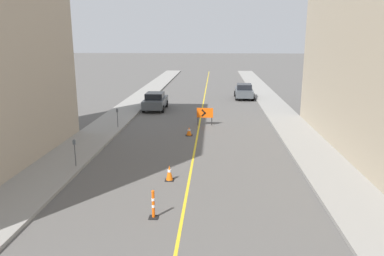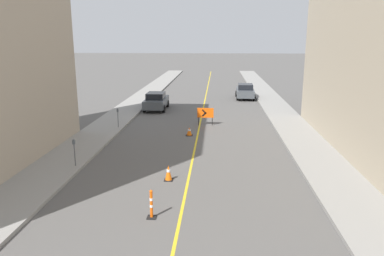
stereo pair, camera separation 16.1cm
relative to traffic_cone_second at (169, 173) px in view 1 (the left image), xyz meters
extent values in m
cube|color=gold|center=(0.91, 21.70, -0.36)|extent=(0.12, 68.73, 0.01)
cube|color=gray|center=(-5.89, 21.70, -0.29)|extent=(2.71, 68.73, 0.15)
cube|color=gray|center=(7.71, 21.70, -0.29)|extent=(2.71, 68.73, 0.15)
cube|color=black|center=(0.00, 0.00, -0.35)|extent=(0.40, 0.40, 0.03)
cone|color=orange|center=(0.00, 0.00, 0.02)|extent=(0.32, 0.32, 0.70)
cylinder|color=white|center=(0.00, 0.00, 0.10)|extent=(0.17, 0.17, 0.11)
cube|color=black|center=(0.35, 8.15, -0.35)|extent=(0.46, 0.46, 0.03)
cone|color=orange|center=(0.35, 8.15, -0.06)|extent=(0.37, 0.37, 0.55)
cylinder|color=white|center=(0.35, 8.15, 0.01)|extent=(0.19, 0.19, 0.09)
cube|color=black|center=(-0.14, -3.73, -0.35)|extent=(0.34, 0.34, 0.04)
cylinder|color=#EF560C|center=(-0.14, -3.73, 0.16)|extent=(0.11, 0.11, 0.97)
cylinder|color=white|center=(-0.14, -3.73, 0.11)|extent=(0.12, 0.12, 0.10)
cylinder|color=white|center=(-0.14, -3.73, 0.37)|extent=(0.12, 0.12, 0.10)
sphere|color=#EF560C|center=(-0.14, -3.73, 0.68)|extent=(0.12, 0.12, 0.12)
cube|color=#EF560C|center=(1.33, 11.22, 0.59)|extent=(1.22, 0.10, 0.72)
cube|color=black|center=(1.24, 11.17, 0.69)|extent=(0.35, 0.03, 0.35)
cube|color=black|center=(1.24, 11.17, 0.49)|extent=(0.35, 0.03, 0.35)
cylinder|color=black|center=(0.81, 11.22, -0.07)|extent=(0.06, 0.06, 0.59)
cylinder|color=black|center=(1.85, 11.22, -0.07)|extent=(0.06, 0.06, 0.59)
cube|color=#474C51|center=(-3.34, 17.14, 0.32)|extent=(1.82, 4.31, 0.72)
cube|color=black|center=(-3.34, 16.93, 0.95)|extent=(1.54, 1.94, 0.55)
cylinder|color=black|center=(-4.19, 18.48, -0.04)|extent=(0.22, 0.64, 0.64)
cylinder|color=black|center=(-2.48, 18.48, -0.04)|extent=(0.22, 0.64, 0.64)
cylinder|color=black|center=(-4.19, 15.81, -0.04)|extent=(0.22, 0.64, 0.64)
cylinder|color=black|center=(-2.48, 15.81, -0.04)|extent=(0.22, 0.64, 0.64)
cube|color=#474C51|center=(5.17, 24.04, 0.32)|extent=(1.92, 4.35, 0.72)
cube|color=black|center=(5.17, 23.83, 0.95)|extent=(1.59, 1.98, 0.55)
cylinder|color=black|center=(4.31, 25.38, -0.04)|extent=(0.24, 0.65, 0.64)
cylinder|color=black|center=(6.02, 25.38, -0.04)|extent=(0.24, 0.65, 0.64)
cylinder|color=black|center=(4.31, 22.71, -0.04)|extent=(0.24, 0.65, 0.64)
cylinder|color=black|center=(6.02, 22.71, -0.04)|extent=(0.24, 0.65, 0.64)
cylinder|color=#4C4C51|center=(-4.88, 1.23, 0.36)|extent=(0.05, 0.05, 1.13)
cube|color=#565B60|center=(-4.88, 1.23, 1.03)|extent=(0.12, 0.10, 0.22)
sphere|color=#565B60|center=(-4.88, 1.23, 1.14)|extent=(0.11, 0.11, 0.11)
cylinder|color=#4C4C51|center=(-4.88, 9.58, 0.34)|extent=(0.05, 0.05, 1.10)
cube|color=#565B60|center=(-4.88, 9.58, 1.00)|extent=(0.12, 0.10, 0.22)
sphere|color=#565B60|center=(-4.88, 9.58, 1.11)|extent=(0.11, 0.11, 0.11)
camera|label=1|loc=(2.03, -16.19, 6.11)|focal=35.00mm
camera|label=2|loc=(2.20, -16.18, 6.11)|focal=35.00mm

